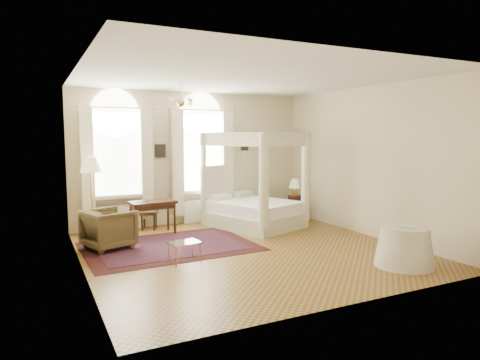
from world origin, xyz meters
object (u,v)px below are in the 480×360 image
object	(u,v)px
armchair	(109,229)
floor_lamp	(91,169)
nightstand	(297,207)
side_table	(404,247)
coffee_table	(184,244)
canopy_bed	(255,205)
stool	(149,214)
writing_desk	(153,206)

from	to	relation	value
armchair	floor_lamp	world-z (taller)	floor_lamp
nightstand	floor_lamp	xyz separation A→B (m)	(-5.25, 0.13, 1.20)
nightstand	armchair	size ratio (longest dim) A/B	0.70
nightstand	armchair	bearing A→B (deg)	-169.06
side_table	armchair	bearing A→B (deg)	142.07
nightstand	armchair	world-z (taller)	armchair
coffee_table	side_table	distance (m)	3.79
armchair	side_table	size ratio (longest dim) A/B	0.87
canopy_bed	coffee_table	bearing A→B (deg)	-140.15
canopy_bed	side_table	bearing A→B (deg)	-78.38
nightstand	side_table	distance (m)	4.43
nightstand	armchair	distance (m)	5.18
nightstand	side_table	size ratio (longest dim) A/B	0.61
nightstand	coffee_table	size ratio (longest dim) A/B	1.04
armchair	coffee_table	distance (m)	1.87
stool	floor_lamp	size ratio (longest dim) A/B	0.28
writing_desk	side_table	xyz separation A→B (m)	(3.25, -4.22, -0.31)
floor_lamp	canopy_bed	bearing A→B (deg)	-8.82
canopy_bed	floor_lamp	bearing A→B (deg)	171.18
armchair	side_table	bearing A→B (deg)	-147.56
armchair	stool	bearing A→B (deg)	-59.30
canopy_bed	armchair	distance (m)	3.58
canopy_bed	coffee_table	distance (m)	3.28
writing_desk	armchair	bearing A→B (deg)	-143.00
armchair	side_table	world-z (taller)	armchair
writing_desk	armchair	world-z (taller)	armchair
nightstand	writing_desk	xyz separation A→B (m)	(-3.98, -0.15, 0.34)
coffee_table	stool	bearing A→B (deg)	87.74
nightstand	floor_lamp	bearing A→B (deg)	178.54
side_table	floor_lamp	bearing A→B (deg)	135.07
writing_desk	coffee_table	world-z (taller)	writing_desk
nightstand	coffee_table	xyz separation A→B (m)	(-4.05, -2.54, 0.03)
coffee_table	side_table	size ratio (longest dim) A/B	0.59
canopy_bed	stool	bearing A→B (deg)	160.61
nightstand	stool	distance (m)	3.95
stool	floor_lamp	world-z (taller)	floor_lamp
stool	coffee_table	distance (m)	2.94
coffee_table	nightstand	bearing A→B (deg)	32.07
stool	armchair	size ratio (longest dim) A/B	0.58
coffee_table	writing_desk	bearing A→B (deg)	88.34
nightstand	stool	bearing A→B (deg)	174.18
writing_desk	canopy_bed	bearing A→B (deg)	-6.74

